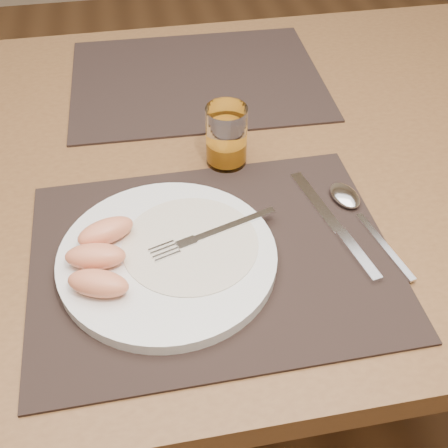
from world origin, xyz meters
The scene contains 11 objects.
ground centered at (0.00, 0.00, 0.00)m, with size 5.00×5.00×0.00m, color brown.
table centered at (0.00, 0.00, 0.67)m, with size 1.40×0.90×0.75m.
placemat_near centered at (-0.03, -0.22, 0.75)m, with size 0.45×0.35×0.00m, color black.
placemat_far centered at (0.02, 0.22, 0.75)m, with size 0.45×0.35×0.00m, color black.
plate centered at (-0.08, -0.22, 0.76)m, with size 0.27×0.27×0.02m, color white.
plate_dressing centered at (-0.05, -0.21, 0.77)m, with size 0.17×0.17×0.00m.
fork centered at (-0.03, -0.20, 0.77)m, with size 0.17×0.07×0.00m.
knife centered at (0.14, -0.21, 0.76)m, with size 0.06×0.22×0.01m.
spoon centered at (0.18, -0.16, 0.76)m, with size 0.06×0.19×0.01m.
juice_glass centered at (0.03, -0.03, 0.79)m, with size 0.06×0.06×0.09m.
grapefruit_wedges centered at (-0.16, -0.22, 0.78)m, with size 0.09×0.14×0.03m.
Camera 1 is at (-0.10, -0.69, 1.27)m, focal length 45.00 mm.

